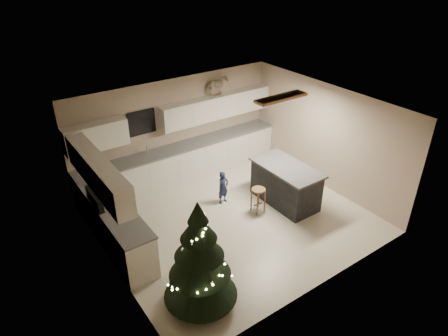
{
  "coord_description": "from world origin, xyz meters",
  "views": [
    {
      "loc": [
        -4.33,
        -5.81,
        5.37
      ],
      "look_at": [
        0.0,
        0.35,
        1.15
      ],
      "focal_mm": 32.0,
      "sensor_mm": 36.0,
      "label": 1
    }
  ],
  "objects_px": {
    "island": "(285,184)",
    "rocking_horse": "(217,86)",
    "christmas_tree": "(200,264)",
    "toddler": "(223,188)",
    "bar_stool": "(258,195)"
  },
  "relations": [
    {
      "from": "rocking_horse",
      "to": "bar_stool",
      "type": "bearing_deg",
      "value": 167.98
    },
    {
      "from": "bar_stool",
      "to": "rocking_horse",
      "type": "relative_size",
      "value": 1.05
    },
    {
      "from": "christmas_tree",
      "to": "island",
      "type": "bearing_deg",
      "value": 24.18
    },
    {
      "from": "island",
      "to": "christmas_tree",
      "type": "xyz_separation_m",
      "value": [
        -3.27,
        -1.47,
        0.37
      ]
    },
    {
      "from": "island",
      "to": "rocking_horse",
      "type": "bearing_deg",
      "value": 95.69
    },
    {
      "from": "bar_stool",
      "to": "toddler",
      "type": "relative_size",
      "value": 0.72
    },
    {
      "from": "christmas_tree",
      "to": "rocking_horse",
      "type": "bearing_deg",
      "value": 52.39
    },
    {
      "from": "bar_stool",
      "to": "rocking_horse",
      "type": "distance_m",
      "value": 3.05
    },
    {
      "from": "rocking_horse",
      "to": "christmas_tree",
      "type": "bearing_deg",
      "value": 142.66
    },
    {
      "from": "toddler",
      "to": "rocking_horse",
      "type": "bearing_deg",
      "value": 50.71
    },
    {
      "from": "bar_stool",
      "to": "island",
      "type": "bearing_deg",
      "value": -4.46
    },
    {
      "from": "island",
      "to": "bar_stool",
      "type": "height_order",
      "value": "island"
    },
    {
      "from": "toddler",
      "to": "bar_stool",
      "type": "bearing_deg",
      "value": -68.18
    },
    {
      "from": "island",
      "to": "christmas_tree",
      "type": "height_order",
      "value": "christmas_tree"
    },
    {
      "from": "island",
      "to": "christmas_tree",
      "type": "bearing_deg",
      "value": -155.82
    }
  ]
}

